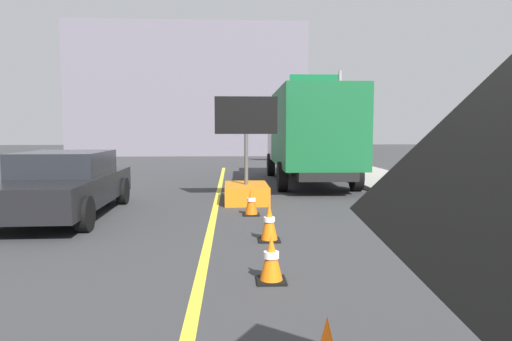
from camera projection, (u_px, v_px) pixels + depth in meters
name	position (u px, v px, depth m)	size (l,w,h in m)	color
lane_center_stripe	(192.00, 319.00, 4.44)	(0.14, 36.00, 0.01)	yellow
arrow_board_trailer	(246.00, 183.00, 11.76)	(1.60, 1.81, 2.70)	orange
box_truck	(309.00, 133.00, 15.71)	(2.61, 7.54, 3.16)	black
pickup_car	(63.00, 184.00, 9.78)	(2.15, 4.80, 1.38)	black
highway_guide_sign	(325.00, 101.00, 24.34)	(2.79, 0.18, 5.00)	gray
far_building_block	(191.00, 93.00, 35.10)	(17.09, 6.84, 9.46)	slate
traffic_cone_mid_lane	(271.00, 259.00, 5.54)	(0.36, 0.36, 0.59)	black
traffic_cone_far_lane	(269.00, 222.00, 7.58)	(0.36, 0.36, 0.64)	black
traffic_cone_curbside	(251.00, 202.00, 9.89)	(0.36, 0.36, 0.60)	black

